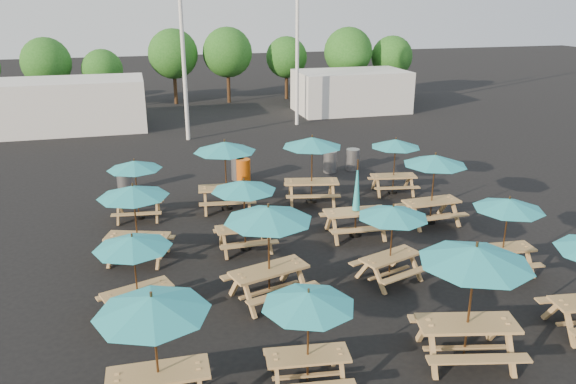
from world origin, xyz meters
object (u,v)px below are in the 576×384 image
object	(u,v)px
picnic_unit_15	(395,147)
picnic_unit_4	(308,305)
picnic_unit_0	(153,312)
picnic_unit_7	(225,151)
picnic_unit_11	(312,146)
picnic_unit_13	(508,209)
picnic_unit_14	(435,164)
picnic_unit_10	(356,205)
waste_bin_3	(330,162)
picnic_unit_9	(393,216)
picnic_unit_6	(244,190)
picnic_unit_5	(268,220)
picnic_unit_1	(133,247)
picnic_unit_2	(133,196)
waste_bin_4	(353,159)
waste_bin_1	(238,169)
picnic_unit_8	(475,262)
waste_bin_2	(243,170)
waste_bin_0	(125,179)
picnic_unit_3	(135,169)

from	to	relation	value
picnic_unit_15	picnic_unit_4	bearing A→B (deg)	-113.37
picnic_unit_0	picnic_unit_7	world-z (taller)	picnic_unit_7
picnic_unit_11	picnic_unit_7	bearing A→B (deg)	-170.26
picnic_unit_13	picnic_unit_4	bearing A→B (deg)	-149.19
picnic_unit_4	picnic_unit_14	world-z (taller)	picnic_unit_14
picnic_unit_10	waste_bin_3	size ratio (longest dim) A/B	2.71
picnic_unit_9	picnic_unit_14	distance (m)	4.44
picnic_unit_4	picnic_unit_6	distance (m)	6.34
picnic_unit_0	picnic_unit_9	xyz separation A→B (m)	(6.09, 3.41, -0.20)
picnic_unit_5	picnic_unit_13	distance (m)	6.42
picnic_unit_6	picnic_unit_7	xyz separation A→B (m)	(0.02, 3.46, 0.26)
picnic_unit_7	picnic_unit_1	bearing A→B (deg)	-109.68
picnic_unit_1	picnic_unit_4	xyz separation A→B (m)	(3.07, -3.41, -0.01)
picnic_unit_4	picnic_unit_11	size ratio (longest dim) A/B	0.80
picnic_unit_5	picnic_unit_0	bearing A→B (deg)	-146.33
picnic_unit_13	picnic_unit_15	world-z (taller)	picnic_unit_15
picnic_unit_2	waste_bin_4	size ratio (longest dim) A/B	2.72
picnic_unit_14	picnic_unit_15	distance (m)	3.06
picnic_unit_9	picnic_unit_11	bearing A→B (deg)	73.73
picnic_unit_10	waste_bin_4	size ratio (longest dim) A/B	2.71
picnic_unit_9	waste_bin_1	size ratio (longest dim) A/B	2.52
picnic_unit_1	picnic_unit_8	distance (m)	7.32
picnic_unit_14	waste_bin_2	world-z (taller)	picnic_unit_14
picnic_unit_6	waste_bin_0	distance (m)	7.46
picnic_unit_1	picnic_unit_6	distance (m)	4.27
picnic_unit_8	picnic_unit_11	xyz separation A→B (m)	(-0.23, 9.73, -0.09)
picnic_unit_2	picnic_unit_4	bearing A→B (deg)	-46.12
picnic_unit_6	picnic_unit_11	distance (m)	4.55
picnic_unit_1	picnic_unit_15	world-z (taller)	picnic_unit_15
picnic_unit_15	picnic_unit_3	bearing A→B (deg)	-169.26
picnic_unit_8	waste_bin_1	size ratio (longest dim) A/B	2.94
picnic_unit_0	picnic_unit_14	size ratio (longest dim) A/B	0.99
picnic_unit_2	picnic_unit_13	world-z (taller)	picnic_unit_2
waste_bin_0	waste_bin_1	xyz separation A→B (m)	(4.47, 0.24, 0.00)
picnic_unit_7	picnic_unit_9	distance (m)	7.11
picnic_unit_2	waste_bin_1	size ratio (longest dim) A/B	2.72
picnic_unit_4	waste_bin_0	distance (m)	13.32
picnic_unit_1	picnic_unit_13	distance (m)	9.54
picnic_unit_7	waste_bin_2	xyz separation A→B (m)	(1.17, 2.98, -1.66)
picnic_unit_7	waste_bin_4	bearing A→B (deg)	35.15
picnic_unit_2	picnic_unit_15	distance (m)	10.02
picnic_unit_8	waste_bin_3	xyz separation A→B (m)	(1.67, 13.09, -1.75)
picnic_unit_0	waste_bin_0	distance (m)	12.85
picnic_unit_13	waste_bin_1	bearing A→B (deg)	123.43
picnic_unit_4	picnic_unit_14	distance (m)	9.26
picnic_unit_6	waste_bin_3	xyz separation A→B (m)	(4.99, 6.69, -1.40)
picnic_unit_7	picnic_unit_8	world-z (taller)	picnic_unit_8
picnic_unit_2	waste_bin_4	world-z (taller)	picnic_unit_2
picnic_unit_4	picnic_unit_11	bearing A→B (deg)	79.40
picnic_unit_14	waste_bin_3	world-z (taller)	picnic_unit_14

